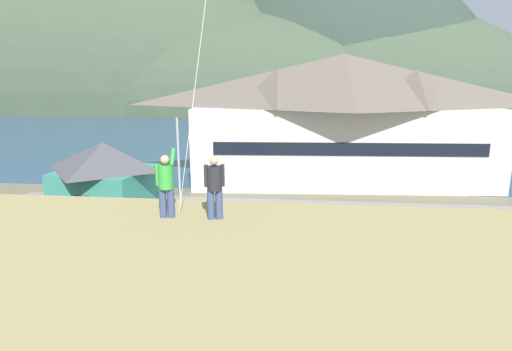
{
  "coord_description": "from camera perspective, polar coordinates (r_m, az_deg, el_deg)",
  "views": [
    {
      "loc": [
        3.32,
        -19.19,
        10.27
      ],
      "look_at": [
        0.37,
        9.0,
        3.5
      ],
      "focal_mm": 30.41,
      "sensor_mm": 36.0,
      "label": 1
    }
  ],
  "objects": [
    {
      "name": "parked_car_corner_spot",
      "position": [
        22.7,
        11.44,
        -10.78
      ],
      "size": [
        4.25,
        2.16,
        1.82
      ],
      "color": "#9EA3A8",
      "rests_on": "parking_lot_pad"
    },
    {
      "name": "parking_lot_pad",
      "position": [
        26.46,
        -1.73,
        -9.29
      ],
      "size": [
        40.0,
        20.0,
        0.1
      ],
      "primitive_type": "cube",
      "color": "gray",
      "rests_on": "ground"
    },
    {
      "name": "harbor_lodge",
      "position": [
        42.01,
        11.21,
        7.8
      ],
      "size": [
        29.41,
        13.24,
        11.92
      ],
      "color": "beige",
      "rests_on": "ground"
    },
    {
      "name": "ground_plane",
      "position": [
        22.01,
        -3.51,
        -14.41
      ],
      "size": [
        600.0,
        600.0,
        0.0
      ],
      "primitive_type": "plane",
      "color": "#66604C"
    },
    {
      "name": "person_companion",
      "position": [
        11.67,
        -5.47,
        -1.33
      ],
      "size": [
        0.54,
        0.4,
        1.74
      ],
      "color": "#384770",
      "rests_on": "grassy_hill_foreground"
    },
    {
      "name": "parking_light_pole",
      "position": [
        31.58,
        -10.13,
        2.09
      ],
      "size": [
        0.24,
        0.78,
        7.07
      ],
      "color": "#ADADB2",
      "rests_on": "parking_lot_pad"
    },
    {
      "name": "bay_water",
      "position": [
        79.92,
        3.55,
        6.02
      ],
      "size": [
        360.0,
        84.0,
        0.03
      ],
      "primitive_type": "cube",
      "color": "navy",
      "rests_on": "ground"
    },
    {
      "name": "parked_car_front_row_end",
      "position": [
        24.9,
        -25.63,
        -9.66
      ],
      "size": [
        4.23,
        2.12,
        1.82
      ],
      "color": "#B28923",
      "rests_on": "parking_lot_pad"
    },
    {
      "name": "far_hill_center_saddle",
      "position": [
        139.55,
        11.38,
        8.94
      ],
      "size": [
        89.4,
        63.45,
        83.92
      ],
      "primitive_type": "ellipsoid",
      "color": "#2D3D33",
      "rests_on": "ground"
    },
    {
      "name": "far_hill_west_ridge",
      "position": [
        145.98,
        -20.24,
        8.57
      ],
      "size": [
        144.51,
        69.25,
        83.41
      ],
      "primitive_type": "ellipsoid",
      "color": "#3D4C38",
      "rests_on": "ground"
    },
    {
      "name": "far_hill_east_peak",
      "position": [
        133.93,
        -3.46,
        9.0
      ],
      "size": [
        124.9,
        71.2,
        55.16
      ],
      "primitive_type": "ellipsoid",
      "color": "#3D4C38",
      "rests_on": "ground"
    },
    {
      "name": "far_hill_far_shoulder",
      "position": [
        142.24,
        13.71,
        8.9
      ],
      "size": [
        110.63,
        75.98,
        60.52
      ],
      "primitive_type": "ellipsoid",
      "color": "#3D4C38",
      "rests_on": "ground"
    },
    {
      "name": "moored_boat_inner_slip",
      "position": [
        57.33,
        -3.54,
        3.81
      ],
      "size": [
        2.57,
        7.35,
        2.16
      ],
      "color": "#A8A399",
      "rests_on": "ground"
    },
    {
      "name": "parked_car_mid_row_far",
      "position": [
        28.06,
        4.03,
        -5.76
      ],
      "size": [
        4.28,
        2.2,
        1.82
      ],
      "color": "silver",
      "rests_on": "parking_lot_pad"
    },
    {
      "name": "wharf_dock",
      "position": [
        55.64,
        -0.19,
        3.15
      ],
      "size": [
        3.2,
        12.9,
        0.7
      ],
      "color": "#70604C",
      "rests_on": "ground"
    },
    {
      "name": "storage_shed_near_lot",
      "position": [
        31.33,
        -19.18,
        -0.84
      ],
      "size": [
        6.87,
        6.49,
        5.69
      ],
      "color": "#338475",
      "rests_on": "ground"
    },
    {
      "name": "moored_boat_outer_mooring",
      "position": [
        54.47,
        3.37,
        3.3
      ],
      "size": [
        2.84,
        7.23,
        2.16
      ],
      "color": "silver",
      "rests_on": "ground"
    },
    {
      "name": "person_kite_flyer",
      "position": [
        12.01,
        -11.76,
        -1.06
      ],
      "size": [
        0.52,
        0.69,
        1.86
      ],
      "color": "#384770",
      "rests_on": "grassy_hill_foreground"
    },
    {
      "name": "moored_boat_wharfside",
      "position": [
        53.09,
        -4.46,
        3.02
      ],
      "size": [
        3.25,
        8.24,
        2.16
      ],
      "color": "silver",
      "rests_on": "ground"
    },
    {
      "name": "parked_car_mid_row_near",
      "position": [
        22.92,
        -4.39,
        -10.29
      ],
      "size": [
        4.21,
        2.08,
        1.82
      ],
      "color": "navy",
      "rests_on": "parking_lot_pad"
    }
  ]
}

